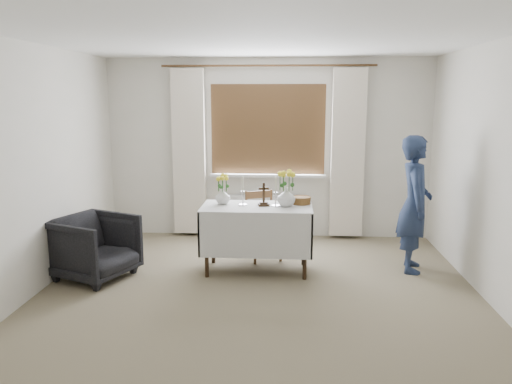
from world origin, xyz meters
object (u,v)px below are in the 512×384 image
wooden_chair (263,226)px  armchair (95,247)px  flower_vase_right (286,197)px  flower_vase_left (223,196)px  wooden_cross (264,194)px  person (415,204)px  altar_table (257,239)px

wooden_chair → armchair: wooden_chair is taller
armchair → flower_vase_right: size_ratio=3.59×
flower_vase_left → flower_vase_right: size_ratio=0.84×
wooden_cross → person: bearing=-8.7°
person → flower_vase_right: 1.46m
person → wooden_cross: size_ratio=5.89×
wooden_cross → flower_vase_left: bearing=158.6°
wooden_chair → wooden_cross: bearing=-109.6°
altar_table → person: bearing=5.0°
altar_table → flower_vase_left: bearing=167.1°
wooden_cross → flower_vase_left: size_ratio=1.48×
wooden_cross → flower_vase_left: (-0.47, 0.07, -0.04)m
altar_table → flower_vase_right: (0.33, 0.02, 0.49)m
wooden_cross → flower_vase_right: size_ratio=1.24×
person → flower_vase_left: size_ratio=8.71×
person → altar_table: bearing=103.1°
wooden_cross → flower_vase_right: 0.25m
altar_table → armchair: altar_table is taller
armchair → flower_vase_left: (1.36, 0.43, 0.50)m
person → flower_vase_left: 2.18m
armchair → flower_vase_left: 1.51m
wooden_cross → flower_vase_right: (0.25, -0.00, -0.03)m
altar_table → flower_vase_left: (-0.40, 0.09, 0.47)m
person → flower_vase_right: person is taller
wooden_chair → person: size_ratio=0.54×
wooden_chair → flower_vase_right: flower_vase_right is taller
armchair → flower_vase_left: size_ratio=4.30×
armchair → altar_table: bearing=-56.4°
wooden_chair → flower_vase_left: (-0.45, -0.35, 0.43)m
armchair → flower_vase_right: flower_vase_right is taller
altar_table → wooden_cross: wooden_cross is taller
wooden_chair → flower_vase_right: (0.28, -0.42, 0.45)m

